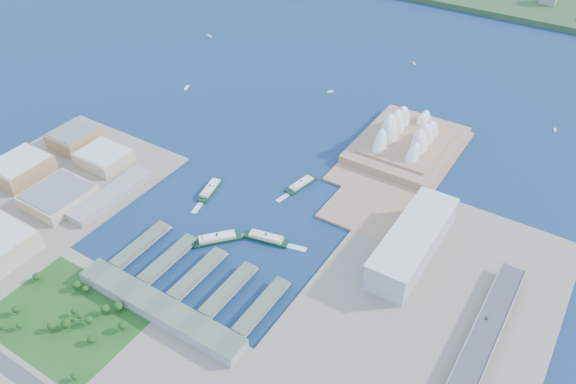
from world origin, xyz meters
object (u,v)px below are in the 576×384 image
Objects in this scene: ferry_c at (217,237)px; ferry_d at (266,237)px; car_c at (487,318)px; opera_house at (409,130)px; ferry_a at (210,188)px; ferry_b at (301,183)px; toaster_building at (413,243)px.

ferry_d is at bearing -104.48° from ferry_c.
ferry_c is 11.91× the size of car_c.
ferry_c is at bearing 111.66° from ferry_d.
opera_house is at bearing -53.24° from car_c.
ferry_a is 10.78× the size of car_c.
ferry_a is (-176.13, -227.86, -27.11)m from opera_house.
ferry_d is at bearing -68.81° from ferry_b.
ferry_c is at bearing 7.93° from car_c.
ferry_b is at bearing 24.99° from ferry_a.
ferry_c is (66.45, -69.67, 0.51)m from ferry_a.
toaster_building is at bearing -6.73° from ferry_a.
ferry_a is at bearing 59.34° from ferry_d.
opera_house is 318.21m from ferry_c.
ferry_d is (19.68, -110.63, 0.43)m from ferry_b.
toaster_building is 222.73m from ferry_c.
ferry_b is (-82.10, -155.20, -27.38)m from opera_house.
ferry_c is at bearing -153.97° from toaster_building.
opera_house is 3.37× the size of ferry_d.
toaster_building is 178.54m from ferry_b.
ferry_a is 368.33m from car_c.
ferry_a is at bearing -174.02° from toaster_building.
toaster_building is 166.75m from ferry_d.
car_c is (367.13, -27.79, 10.65)m from ferry_a.
ferry_b is at bearing -20.19° from car_c.
ferry_a is 119.88m from ferry_d.
ferry_a is at bearing -4.69° from ferry_c.
toaster_building reaches higher than car_c.
ferry_a is 0.91× the size of ferry_c.
opera_house is at bearing 73.22° from ferry_b.
ferry_d is at bearing -156.64° from toaster_building.
ferry_c is at bearing -59.06° from ferry_a.
toaster_building is at bearing -3.49° from ferry_b.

